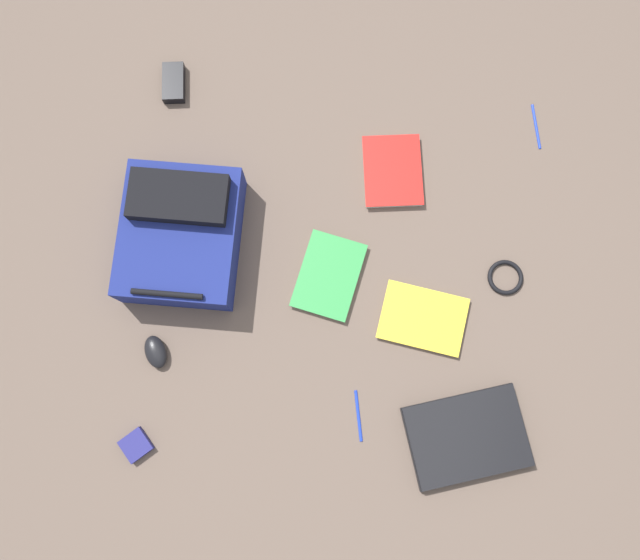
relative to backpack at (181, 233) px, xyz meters
The scene contains 12 objects.
ground_plane 0.42m from the backpack, behind, with size 4.15×4.15×0.00m, color brown.
backpack is the anchor object (origin of this frame).
laptop 0.99m from the backpack, 155.94° to the left, with size 0.39×0.34×0.03m.
book_manual 0.44m from the backpack, behind, with size 0.19×0.25×0.02m.
book_comic 0.74m from the backpack, behind, with size 0.25×0.18×0.02m.
book_blue 0.65m from the backpack, 150.21° to the right, with size 0.22×0.26×0.02m.
computer_mouse 0.35m from the backpack, 89.47° to the left, with size 0.06×0.10×0.04m, color black.
cable_coil 0.95m from the backpack, behind, with size 0.10×0.10×0.01m, color black.
power_brick 0.50m from the backpack, 72.58° to the right, with size 0.07×0.12×0.03m, color black.
pen_black 1.12m from the backpack, 150.31° to the right, with size 0.01×0.01×0.14m, color #1933B2.
pen_blue 0.72m from the backpack, 145.79° to the left, with size 0.01×0.01×0.14m, color #1933B2.
earbud_pouch 0.61m from the backpack, 90.29° to the left, with size 0.07×0.07×0.02m, color navy.
Camera 1 is at (-0.07, 0.34, 1.82)m, focal length 35.50 mm.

